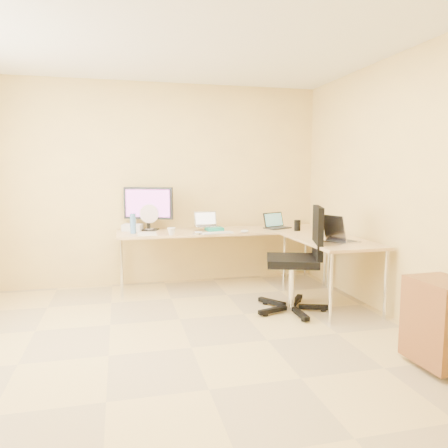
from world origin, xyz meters
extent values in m
plane|color=tan|center=(0.00, 0.00, 0.00)|extent=(4.50, 4.50, 0.00)
plane|color=white|center=(0.00, 0.00, 2.60)|extent=(4.50, 4.50, 0.00)
plane|color=#E8C86C|center=(0.00, 2.25, 1.30)|extent=(4.50, 0.00, 4.50)
plane|color=#E8C86C|center=(0.00, -2.25, 1.30)|extent=(4.50, 0.00, 4.50)
plane|color=#E8C86C|center=(2.10, 0.00, 1.30)|extent=(0.00, 4.50, 4.50)
cube|color=tan|center=(0.72, 1.85, 0.36)|extent=(2.65, 0.70, 0.73)
cube|color=tan|center=(1.70, 0.85, 0.36)|extent=(0.70, 1.30, 0.73)
cube|color=black|center=(-0.20, 2.05, 1.01)|extent=(0.67, 0.46, 0.55)
cube|color=#14836E|center=(0.60, 1.83, 0.75)|extent=(0.20, 0.27, 0.04)
cube|color=#B3B3B3|center=(0.52, 1.88, 0.87)|extent=(0.30, 0.24, 0.19)
cube|color=black|center=(1.45, 1.84, 0.83)|extent=(0.40, 0.35, 0.21)
cube|color=silver|center=(0.57, 1.55, 0.74)|extent=(0.40, 0.18, 0.02)
ellipsoid|color=silver|center=(0.92, 1.55, 0.75)|extent=(0.12, 0.10, 0.04)
imported|color=white|center=(0.03, 1.55, 0.77)|extent=(0.12, 0.12, 0.09)
cylinder|color=silver|center=(0.33, 1.55, 0.74)|extent=(0.12, 0.12, 0.03)
cylinder|color=teal|center=(-0.40, 1.81, 0.85)|extent=(0.08, 0.08, 0.24)
cube|color=beige|center=(-0.24, 1.72, 0.73)|extent=(0.23, 0.32, 0.01)
cube|color=silver|center=(-0.40, 2.05, 0.77)|extent=(0.28, 0.24, 0.08)
cylinder|color=silver|center=(-0.19, 2.05, 0.88)|extent=(0.28, 0.28, 0.30)
cylinder|color=black|center=(1.61, 1.55, 0.80)|extent=(0.09, 0.09, 0.14)
cube|color=silver|center=(1.71, 0.63, 0.85)|extent=(0.43, 0.38, 0.24)
cube|color=black|center=(1.19, 0.71, 0.50)|extent=(0.85, 0.85, 1.12)
cube|color=brown|center=(1.75, -0.80, 0.36)|extent=(0.38, 0.47, 0.63)
camera|label=1|loc=(-0.55, -3.41, 1.46)|focal=34.47mm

